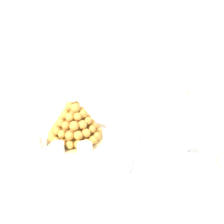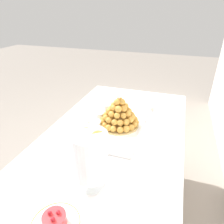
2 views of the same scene
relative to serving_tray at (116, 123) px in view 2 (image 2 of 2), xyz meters
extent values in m
plane|color=gray|center=(0.15, 0.02, -0.74)|extent=(12.00, 12.00, 0.00)
cylinder|color=brown|center=(-0.50, -0.27, -0.38)|extent=(0.04, 0.04, 0.71)
cylinder|color=brown|center=(-0.50, 0.31, -0.38)|extent=(0.04, 0.04, 0.71)
cube|color=brown|center=(0.15, 0.02, -0.02)|extent=(1.43, 0.71, 0.02)
cube|color=white|center=(0.15, 0.02, -0.01)|extent=(1.49, 0.77, 0.00)
cube|color=white|center=(0.15, -0.36, -0.19)|extent=(1.49, 0.01, 0.35)
cube|color=white|center=(0.15, 0.40, -0.19)|extent=(1.49, 0.01, 0.35)
cube|color=white|center=(-0.59, 0.02, -0.19)|extent=(0.01, 0.77, 0.35)
cube|color=white|center=(0.00, 0.00, 0.00)|extent=(0.58, 0.33, 0.01)
cube|color=white|center=(0.00, -0.16, 0.01)|extent=(0.58, 0.01, 0.02)
cube|color=white|center=(0.00, 0.16, 0.01)|extent=(0.58, 0.01, 0.02)
cube|color=white|center=(-0.29, 0.00, 0.01)|extent=(0.01, 0.33, 0.02)
cube|color=white|center=(0.29, 0.00, 0.01)|extent=(0.01, 0.33, 0.02)
cylinder|color=white|center=(0.00, 0.00, 0.00)|extent=(0.30, 0.30, 0.00)
cylinder|color=tan|center=(0.02, 0.02, 0.01)|extent=(0.25, 0.25, 0.01)
cone|color=#AA712D|center=(0.02, 0.02, 0.09)|extent=(0.17, 0.17, 0.16)
sphere|color=gold|center=(0.12, 0.02, 0.03)|extent=(0.04, 0.04, 0.04)
sphere|color=#C48A36|center=(0.11, 0.06, 0.03)|extent=(0.04, 0.04, 0.04)
sphere|color=gold|center=(0.09, 0.09, 0.03)|extent=(0.04, 0.04, 0.04)
sphere|color=gold|center=(0.07, 0.11, 0.03)|extent=(0.04, 0.04, 0.04)
sphere|color=#C48A36|center=(0.03, 0.12, 0.03)|extent=(0.04, 0.04, 0.04)
sphere|color=#C48935|center=(0.00, 0.12, 0.03)|extent=(0.04, 0.04, 0.04)
sphere|color=gold|center=(-0.03, 0.11, 0.03)|extent=(0.04, 0.04, 0.04)
sphere|color=#C68C37|center=(-0.06, 0.09, 0.03)|extent=(0.04, 0.04, 0.04)
sphere|color=#C58B36|center=(-0.08, 0.06, 0.03)|extent=(0.04, 0.04, 0.04)
sphere|color=gold|center=(-0.08, 0.02, 0.03)|extent=(0.04, 0.04, 0.04)
sphere|color=gold|center=(-0.08, -0.01, 0.03)|extent=(0.04, 0.04, 0.04)
sphere|color=gold|center=(-0.06, -0.04, 0.03)|extent=(0.04, 0.04, 0.04)
sphere|color=gold|center=(-0.03, -0.06, 0.03)|extent=(0.04, 0.04, 0.04)
sphere|color=gold|center=(0.00, -0.08, 0.03)|extent=(0.04, 0.04, 0.04)
sphere|color=gold|center=(0.03, -0.08, 0.03)|extent=(0.03, 0.03, 0.03)
sphere|color=gold|center=(0.07, -0.06, 0.03)|extent=(0.04, 0.04, 0.04)
sphere|color=gold|center=(0.09, -0.04, 0.03)|extent=(0.04, 0.04, 0.04)
sphere|color=#C48A35|center=(0.11, -0.01, 0.03)|extent=(0.04, 0.04, 0.04)
sphere|color=#C58A36|center=(0.09, 0.05, 0.06)|extent=(0.04, 0.04, 0.04)
sphere|color=#C68C37|center=(0.07, 0.08, 0.06)|extent=(0.04, 0.04, 0.04)
sphere|color=gold|center=(0.04, 0.10, 0.06)|extent=(0.04, 0.04, 0.04)
sphere|color=gold|center=(0.01, 0.10, 0.06)|extent=(0.04, 0.04, 0.04)
sphere|color=#C48A36|center=(-0.03, 0.09, 0.06)|extent=(0.04, 0.04, 0.04)
sphere|color=#C58B36|center=(-0.05, 0.06, 0.06)|extent=(0.03, 0.03, 0.03)
sphere|color=#C48935|center=(-0.06, 0.03, 0.06)|extent=(0.04, 0.04, 0.04)
sphere|color=gold|center=(-0.06, 0.00, 0.06)|extent=(0.04, 0.04, 0.04)
sphere|color=#C58B37|center=(-0.04, -0.03, 0.06)|extent=(0.04, 0.04, 0.04)
sphere|color=gold|center=(-0.01, -0.05, 0.06)|extent=(0.03, 0.03, 0.03)
sphere|color=#C58B36|center=(0.03, -0.06, 0.06)|extent=(0.04, 0.04, 0.04)
sphere|color=gold|center=(0.06, -0.04, 0.06)|extent=(0.04, 0.04, 0.04)
sphere|color=gold|center=(0.08, -0.02, 0.06)|extent=(0.04, 0.04, 0.04)
sphere|color=gold|center=(0.09, 0.02, 0.06)|extent=(0.04, 0.04, 0.04)
sphere|color=gold|center=(0.06, 0.06, 0.09)|extent=(0.03, 0.03, 0.03)
sphere|color=gold|center=(0.03, 0.08, 0.09)|extent=(0.04, 0.04, 0.04)
sphere|color=gold|center=(-0.01, 0.08, 0.09)|extent=(0.03, 0.03, 0.03)
sphere|color=gold|center=(-0.03, 0.05, 0.09)|extent=(0.04, 0.04, 0.04)
sphere|color=gold|center=(-0.04, 0.02, 0.09)|extent=(0.04, 0.04, 0.04)
sphere|color=#C58B36|center=(-0.03, -0.01, 0.09)|extent=(0.04, 0.04, 0.04)
sphere|color=#C58B36|center=(0.00, -0.03, 0.09)|extent=(0.03, 0.03, 0.03)
sphere|color=gold|center=(0.04, -0.03, 0.10)|extent=(0.04, 0.04, 0.04)
sphere|color=gold|center=(0.07, -0.01, 0.09)|extent=(0.04, 0.04, 0.04)
sphere|color=gold|center=(0.07, 0.03, 0.09)|extent=(0.03, 0.03, 0.03)
sphere|color=#C58B36|center=(0.03, 0.06, 0.13)|extent=(0.04, 0.04, 0.04)
sphere|color=#C58B36|center=(0.00, 0.06, 0.13)|extent=(0.03, 0.03, 0.03)
sphere|color=gold|center=(-0.02, 0.03, 0.12)|extent=(0.04, 0.04, 0.04)
sphere|color=gold|center=(-0.02, 0.00, 0.13)|extent=(0.04, 0.04, 0.04)
sphere|color=gold|center=(0.01, -0.01, 0.12)|extent=(0.04, 0.04, 0.04)
sphere|color=gold|center=(0.04, 0.00, 0.13)|extent=(0.04, 0.04, 0.04)
sphere|color=gold|center=(0.05, 0.03, 0.13)|extent=(0.04, 0.04, 0.04)
sphere|color=gold|center=(0.02, 0.04, 0.16)|extent=(0.04, 0.04, 0.04)
sphere|color=#C48A36|center=(0.00, 0.02, 0.16)|extent=(0.04, 0.04, 0.04)
sphere|color=gold|center=(0.03, 0.01, 0.16)|extent=(0.04, 0.04, 0.04)
sphere|color=white|center=(0.02, 0.02, 0.19)|extent=(0.03, 0.03, 0.03)
cylinder|color=silver|center=(-0.22, -0.10, 0.03)|extent=(0.06, 0.06, 0.05)
cylinder|color=gold|center=(-0.22, -0.10, 0.01)|extent=(0.05, 0.05, 0.02)
cylinder|color=#EAC166|center=(-0.22, -0.10, 0.03)|extent=(0.05, 0.05, 0.02)
sphere|color=brown|center=(-0.23, -0.10, 0.04)|extent=(0.02, 0.02, 0.02)
cylinder|color=silver|center=(-0.11, -0.10, 0.03)|extent=(0.06, 0.06, 0.06)
cylinder|color=#F4EAC6|center=(-0.11, -0.10, 0.02)|extent=(0.05, 0.05, 0.02)
cylinder|color=white|center=(-0.11, -0.10, 0.04)|extent=(0.05, 0.05, 0.02)
sphere|color=brown|center=(-0.11, -0.09, 0.05)|extent=(0.02, 0.02, 0.02)
cylinder|color=silver|center=(0.00, -0.11, 0.03)|extent=(0.05, 0.05, 0.05)
cylinder|color=gold|center=(0.00, -0.11, 0.01)|extent=(0.05, 0.05, 0.02)
cylinder|color=#EAC166|center=(0.00, -0.11, 0.03)|extent=(0.05, 0.05, 0.01)
sphere|color=brown|center=(-0.01, -0.11, 0.04)|extent=(0.02, 0.02, 0.02)
cylinder|color=silver|center=(0.10, -0.09, 0.03)|extent=(0.06, 0.06, 0.05)
cylinder|color=gold|center=(0.10, -0.09, 0.01)|extent=(0.06, 0.06, 0.02)
cylinder|color=#EAC166|center=(0.10, -0.09, 0.03)|extent=(0.06, 0.06, 0.02)
sphere|color=brown|center=(0.10, -0.09, 0.04)|extent=(0.02, 0.02, 0.02)
cylinder|color=silver|center=(0.23, -0.10, 0.03)|extent=(0.05, 0.05, 0.05)
cylinder|color=brown|center=(0.23, -0.10, 0.01)|extent=(0.05, 0.05, 0.02)
cylinder|color=#8C603D|center=(0.23, -0.10, 0.03)|extent=(0.05, 0.05, 0.01)
sphere|color=brown|center=(0.23, -0.10, 0.04)|extent=(0.01, 0.01, 0.01)
cylinder|color=white|center=(0.50, 0.05, 0.00)|extent=(0.10, 0.10, 0.01)
cylinder|color=white|center=(0.50, 0.05, 0.03)|extent=(0.02, 0.02, 0.05)
cylinder|color=white|center=(0.50, 0.05, 0.15)|extent=(0.14, 0.14, 0.19)
cylinder|color=#9ED860|center=(0.52, 0.06, 0.07)|extent=(0.07, 0.05, 0.07)
cylinder|color=#72B2E0|center=(0.48, 0.07, 0.07)|extent=(0.05, 0.05, 0.04)
cylinder|color=#E54C47|center=(0.49, 0.04, 0.07)|extent=(0.06, 0.05, 0.05)
cylinder|color=#72B2E0|center=(0.51, 0.06, 0.09)|extent=(0.05, 0.05, 0.04)
cylinder|color=#D199D8|center=(0.47, 0.06, 0.09)|extent=(0.05, 0.05, 0.04)
cylinder|color=#E54C47|center=(0.50, 0.03, 0.09)|extent=(0.06, 0.05, 0.05)
cylinder|color=#72B2E0|center=(0.52, 0.08, 0.12)|extent=(0.05, 0.05, 0.04)
cylinder|color=#E54C47|center=(0.47, 0.04, 0.12)|extent=(0.07, 0.05, 0.07)
cylinder|color=#D199D8|center=(0.52, 0.03, 0.12)|extent=(0.05, 0.05, 0.04)
cylinder|color=#D199D8|center=(0.49, 0.06, 0.14)|extent=(0.07, 0.05, 0.07)
cylinder|color=#F9A54C|center=(0.47, 0.03, 0.14)|extent=(0.06, 0.05, 0.06)
cylinder|color=#9ED860|center=(0.53, 0.04, 0.14)|extent=(0.06, 0.05, 0.04)
cylinder|color=#E54C47|center=(0.48, 0.07, 0.16)|extent=(0.05, 0.05, 0.03)
cylinder|color=#D199D8|center=(0.48, 0.02, 0.16)|extent=(0.06, 0.06, 0.06)
cylinder|color=#D199D8|center=(0.51, 0.04, 0.16)|extent=(0.07, 0.06, 0.07)
cylinder|color=brown|center=(0.50, 0.06, 0.16)|extent=(0.07, 0.05, 0.07)
cylinder|color=#9ED860|center=(0.48, 0.06, 0.18)|extent=(0.06, 0.05, 0.06)
cylinder|color=#D199D8|center=(0.50, 0.03, 0.18)|extent=(0.06, 0.05, 0.05)
cylinder|color=#9ED860|center=(0.51, 0.06, 0.18)|extent=(0.05, 0.05, 0.05)
cylinder|color=pink|center=(0.47, 0.04, 0.20)|extent=(0.07, 0.04, 0.07)
cylinder|color=brown|center=(0.52, 0.04, 0.20)|extent=(0.06, 0.05, 0.06)
cylinder|color=#D199D8|center=(0.50, 0.07, 0.20)|extent=(0.07, 0.06, 0.06)
cylinder|color=#9ED860|center=(0.48, 0.03, 0.23)|extent=(0.06, 0.06, 0.05)
cylinder|color=#D199D8|center=(0.53, 0.05, 0.23)|extent=(0.05, 0.05, 0.04)
cylinder|color=#F9A54C|center=(0.49, 0.08, 0.23)|extent=(0.07, 0.06, 0.06)
cylinder|color=white|center=(0.69, 0.00, 0.00)|extent=(0.17, 0.17, 0.01)
torus|color=gold|center=(0.69, 0.00, 0.00)|extent=(0.17, 0.17, 0.00)
cylinder|color=red|center=(0.69, 0.00, 0.02)|extent=(0.08, 0.08, 0.04)
sphere|color=#A51923|center=(0.70, 0.01, 0.05)|extent=(0.01, 0.01, 0.01)
sphere|color=#A51923|center=(0.68, 0.01, 0.05)|extent=(0.01, 0.01, 0.01)
sphere|color=#A51923|center=(0.69, -0.01, 0.05)|extent=(0.01, 0.01, 0.01)
cylinder|color=silver|center=(-0.07, 0.22, 0.00)|extent=(0.06, 0.06, 0.00)
cylinder|color=silver|center=(-0.07, 0.22, 0.04)|extent=(0.01, 0.01, 0.08)
sphere|color=silver|center=(-0.07, 0.22, 0.11)|extent=(0.07, 0.07, 0.07)
camera|label=1|loc=(0.44, -0.92, 0.61)|focal=42.81mm
camera|label=2|loc=(1.03, 0.31, 0.64)|focal=32.50mm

